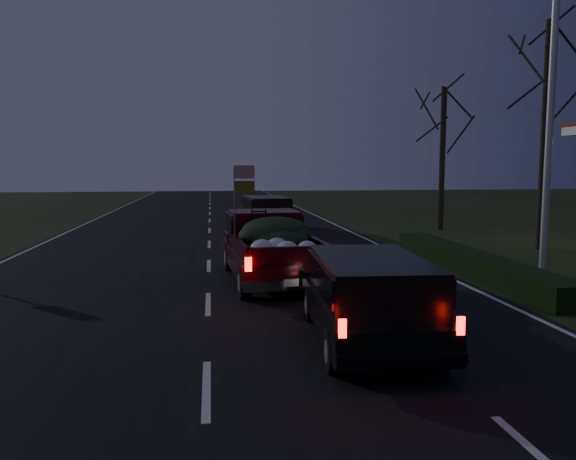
{
  "coord_description": "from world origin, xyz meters",
  "views": [
    {
      "loc": [
        0.11,
        -12.72,
        3.15
      ],
      "look_at": [
        2.32,
        3.43,
        1.3
      ],
      "focal_mm": 35.0,
      "sensor_mm": 36.0,
      "label": 1
    }
  ],
  "objects_px": {
    "lead_suv": "(266,210)",
    "pickup_truck": "(269,243)",
    "light_pole": "(552,82)",
    "rear_suv": "(369,291)"
  },
  "relations": [
    {
      "from": "pickup_truck",
      "to": "rear_suv",
      "type": "xyz_separation_m",
      "value": [
        1.17,
        -5.77,
        -0.09
      ]
    },
    {
      "from": "lead_suv",
      "to": "rear_suv",
      "type": "bearing_deg",
      "value": -94.27
    },
    {
      "from": "pickup_truck",
      "to": "rear_suv",
      "type": "height_order",
      "value": "pickup_truck"
    },
    {
      "from": "pickup_truck",
      "to": "light_pole",
      "type": "bearing_deg",
      "value": -6.78
    },
    {
      "from": "pickup_truck",
      "to": "rear_suv",
      "type": "relative_size",
      "value": 1.21
    },
    {
      "from": "light_pole",
      "to": "pickup_truck",
      "type": "bearing_deg",
      "value": 176.77
    },
    {
      "from": "lead_suv",
      "to": "pickup_truck",
      "type": "bearing_deg",
      "value": -99.58
    },
    {
      "from": "light_pole",
      "to": "rear_suv",
      "type": "height_order",
      "value": "light_pole"
    },
    {
      "from": "light_pole",
      "to": "lead_suv",
      "type": "bearing_deg",
      "value": 117.81
    },
    {
      "from": "light_pole",
      "to": "lead_suv",
      "type": "xyz_separation_m",
      "value": [
        -6.74,
        12.77,
        -4.46
      ]
    }
  ]
}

